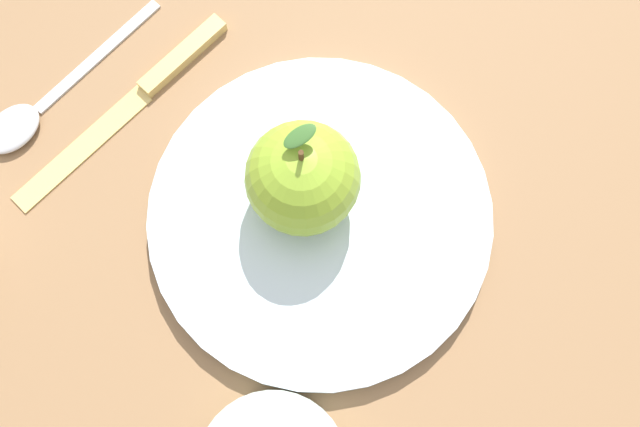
{
  "coord_description": "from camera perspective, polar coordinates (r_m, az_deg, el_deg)",
  "views": [
    {
      "loc": [
        -0.16,
        -0.03,
        0.56
      ],
      "look_at": [
        -0.02,
        -0.04,
        0.02
      ],
      "focal_mm": 42.27,
      "sensor_mm": 36.0,
      "label": 1
    }
  ],
  "objects": [
    {
      "name": "ground_plane",
      "position": [
        0.58,
        -4.54,
        0.71
      ],
      "size": [
        2.4,
        2.4,
        0.0
      ],
      "primitive_type": "plane",
      "color": "olive"
    },
    {
      "name": "spoon",
      "position": [
        0.64,
        -20.93,
        7.24
      ],
      "size": [
        0.14,
        0.15,
        0.01
      ],
      "color": "silver",
      "rests_on": "ground_plane"
    },
    {
      "name": "knife",
      "position": [
        0.63,
        -13.34,
        8.86
      ],
      "size": [
        0.16,
        0.17,
        0.01
      ],
      "color": "#D8B766",
      "rests_on": "ground_plane"
    },
    {
      "name": "apple",
      "position": [
        0.53,
        -1.33,
        2.9
      ],
      "size": [
        0.08,
        0.08,
        0.09
      ],
      "color": "#8CB22D",
      "rests_on": "dinner_plate"
    },
    {
      "name": "dinner_plate",
      "position": [
        0.57,
        -0.0,
        -0.28
      ],
      "size": [
        0.26,
        0.26,
        0.02
      ],
      "color": "silver",
      "rests_on": "ground_plane"
    }
  ]
}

